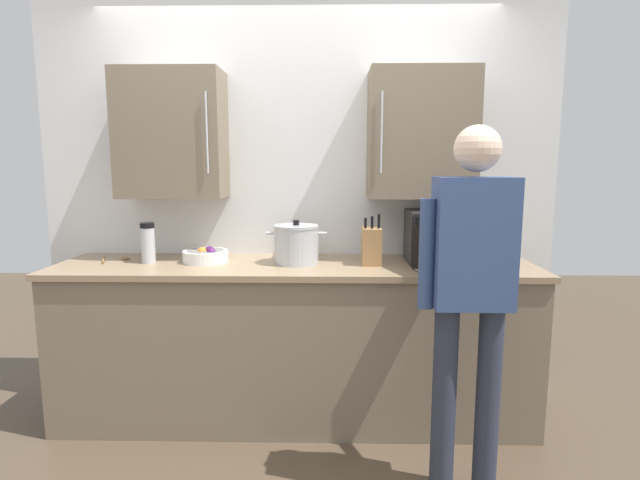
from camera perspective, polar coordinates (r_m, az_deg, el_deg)
back_wall_tiled at (r=3.24m, az=-2.54°, el=8.04°), size 3.30×0.44×2.87m
counter_unit at (r=3.10m, az=-2.81°, el=-11.41°), size 2.82×0.68×0.95m
microwave_oven at (r=3.05m, az=14.32°, el=0.30°), size 0.52×0.72×0.31m
thermos_flask at (r=3.14m, az=-18.98°, el=-0.30°), size 0.08×0.08×0.24m
stock_pot at (r=2.96m, az=-2.72°, el=-0.48°), size 0.36×0.26×0.26m
wooden_spoon at (r=3.31m, az=-22.25°, el=-2.02°), size 0.19×0.18×0.02m
knife_block at (r=2.95m, az=5.87°, el=-0.66°), size 0.11×0.15×0.30m
fruit_bowl at (r=3.09m, az=-12.88°, el=-1.69°), size 0.27×0.27×0.10m
person_figure at (r=2.32m, az=16.75°, el=-4.57°), size 0.44×0.57×1.70m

